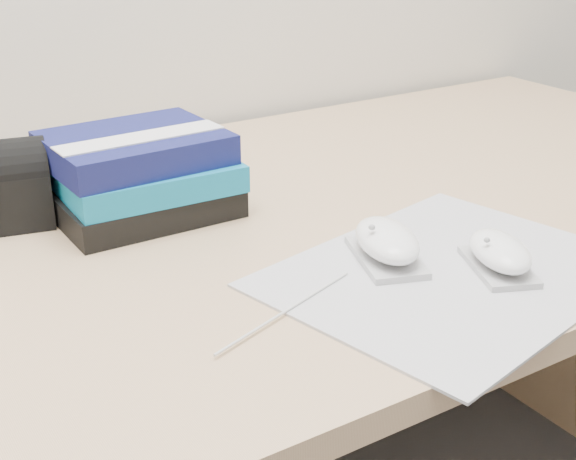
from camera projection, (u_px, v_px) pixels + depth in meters
desk at (281, 339)px, 1.19m from camera, size 1.60×0.80×0.73m
mousepad at (450, 273)px, 0.86m from camera, size 0.43×0.37×0.00m
mouse_rear at (387, 243)px, 0.88m from camera, size 0.10×0.13×0.05m
mouse_front at (500, 254)px, 0.86m from camera, size 0.09×0.12×0.04m
usb_cable at (287, 310)px, 0.78m from camera, size 0.20×0.07×0.00m
book_stack at (140, 174)px, 1.00m from camera, size 0.22×0.18×0.11m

